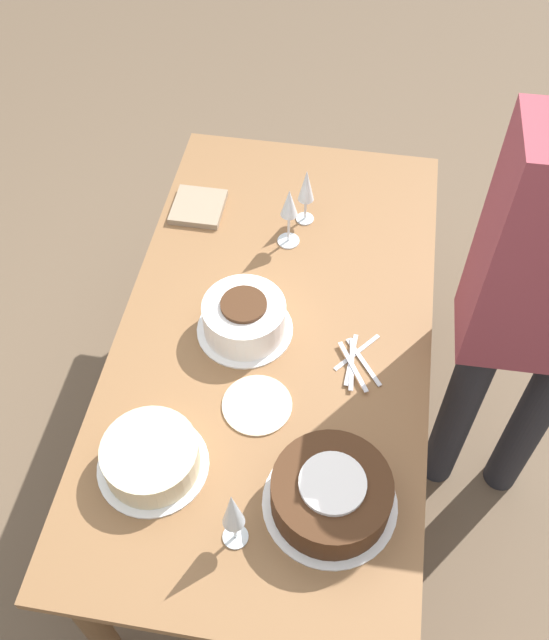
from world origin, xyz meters
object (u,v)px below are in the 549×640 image
cake_center_white (244,318)px  cake_front_chocolate (331,494)px  wine_glass_far (289,207)px  wine_glass_near (306,187)px  cake_back_decorated (151,457)px  wine_glass_extra (233,511)px

cake_center_white → cake_front_chocolate: 0.55m
wine_glass_far → wine_glass_near: bearing=-19.4°
cake_back_decorated → wine_glass_near: bearing=-15.2°
cake_back_decorated → wine_glass_near: 0.94m
cake_center_white → wine_glass_far: bearing=-10.8°
wine_glass_extra → wine_glass_near: bearing=-0.8°
cake_back_decorated → wine_glass_extra: 0.29m
wine_glass_extra → wine_glass_far: bearing=1.3°
cake_front_chocolate → wine_glass_extra: (-0.12, 0.20, 0.09)m
cake_back_decorated → wine_glass_extra: (-0.14, -0.23, 0.10)m
cake_front_chocolate → cake_back_decorated: bearing=86.5°
wine_glass_extra → cake_center_white: bearing=8.8°
cake_front_chocolate → cake_back_decorated: 0.44m
wine_glass_near → wine_glass_far: 0.11m
wine_glass_near → wine_glass_extra: bearing=179.2°
wine_glass_near → cake_back_decorated: bearing=164.8°
cake_back_decorated → wine_glass_near: size_ratio=1.38×
wine_glass_near → wine_glass_far: size_ratio=0.96×
wine_glass_near → wine_glass_extra: 1.05m
cake_center_white → cake_back_decorated: size_ratio=0.98×
cake_front_chocolate → cake_back_decorated: size_ratio=1.17×
cake_front_chocolate → wine_glass_far: (0.83, 0.22, 0.09)m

